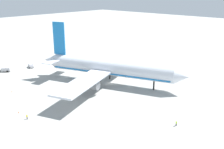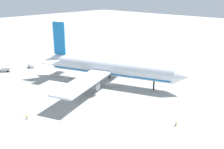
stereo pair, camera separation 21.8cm
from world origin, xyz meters
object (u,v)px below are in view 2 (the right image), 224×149
at_px(airliner, 108,68).
at_px(ground_worker_0, 176,123).
at_px(traffic_cone_1, 12,91).
at_px(traffic_cone_0, 93,56).
at_px(service_truck_2, 3,69).
at_px(service_van, 31,66).
at_px(traffic_cone_2, 18,112).
at_px(ground_worker_1, 27,117).
at_px(traffic_cone_3, 88,58).

distance_m(airliner, ground_worker_0, 44.26).
bearing_deg(traffic_cone_1, traffic_cone_0, 106.94).
xyz_separation_m(airliner, service_truck_2, (-50.11, -23.40, -5.69)).
distance_m(service_van, traffic_cone_2, 55.09).
height_order(service_truck_2, traffic_cone_2, service_truck_2).
relative_size(airliner, service_van, 14.36).
height_order(ground_worker_1, traffic_cone_1, ground_worker_1).
distance_m(service_truck_2, service_van, 13.82).
relative_size(service_van, traffic_cone_0, 8.73).
relative_size(traffic_cone_2, traffic_cone_3, 1.00).
relative_size(service_van, traffic_cone_1, 8.73).
bearing_deg(ground_worker_0, traffic_cone_0, 152.52).
bearing_deg(ground_worker_1, service_van, 147.76).
bearing_deg(service_truck_2, service_van, 75.36).
xyz_separation_m(service_truck_2, traffic_cone_1, (28.99, -10.68, -1.13)).
bearing_deg(traffic_cone_0, traffic_cone_3, -74.62).
xyz_separation_m(service_van, traffic_cone_2, (44.96, -31.83, -0.76)).
height_order(airliner, traffic_cone_2, airliner).
height_order(ground_worker_0, ground_worker_1, ground_worker_1).
xyz_separation_m(service_truck_2, ground_worker_1, (54.54, -18.84, -0.55)).
relative_size(airliner, ground_worker_0, 41.66).
xyz_separation_m(ground_worker_1, traffic_cone_0, (-44.69, 71.03, -0.58)).
bearing_deg(traffic_cone_2, airliner, 87.74).
xyz_separation_m(service_truck_2, ground_worker_0, (91.70, 9.61, -0.57)).
distance_m(ground_worker_1, traffic_cone_0, 83.92).
bearing_deg(traffic_cone_0, traffic_cone_1, -73.06).
distance_m(service_van, traffic_cone_1, 35.05).
distance_m(ground_worker_0, traffic_cone_1, 65.91).
relative_size(service_van, ground_worker_0, 2.90).
bearing_deg(service_van, traffic_cone_3, 77.03).
distance_m(service_truck_2, traffic_cone_2, 51.87).
bearing_deg(traffic_cone_2, service_truck_2, 159.14).
distance_m(traffic_cone_0, traffic_cone_1, 65.71).
distance_m(airliner, ground_worker_1, 42.93).
bearing_deg(airliner, service_van, -167.85).
height_order(ground_worker_0, traffic_cone_3, ground_worker_0).
distance_m(service_truck_2, traffic_cone_1, 30.91).
bearing_deg(ground_worker_1, airliner, 95.99).
bearing_deg(ground_worker_1, traffic_cone_2, 176.47).
xyz_separation_m(airliner, traffic_cone_2, (-1.66, -41.86, -6.82)).
relative_size(service_truck_2, traffic_cone_1, 11.89).
height_order(service_van, ground_worker_0, service_van).
height_order(service_truck_2, traffic_cone_3, service_truck_2).
bearing_deg(traffic_cone_2, traffic_cone_3, 119.58).
height_order(airliner, service_van, airliner).
height_order(airliner, ground_worker_0, airliner).
xyz_separation_m(traffic_cone_0, traffic_cone_3, (1.41, -5.12, 0.00)).
xyz_separation_m(airliner, ground_worker_1, (4.43, -42.24, -6.24)).
xyz_separation_m(ground_worker_0, traffic_cone_1, (-62.71, -20.29, -0.56)).
xyz_separation_m(traffic_cone_1, traffic_cone_3, (-17.74, 57.75, 0.00)).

